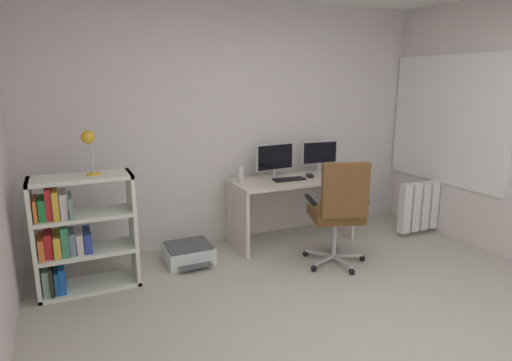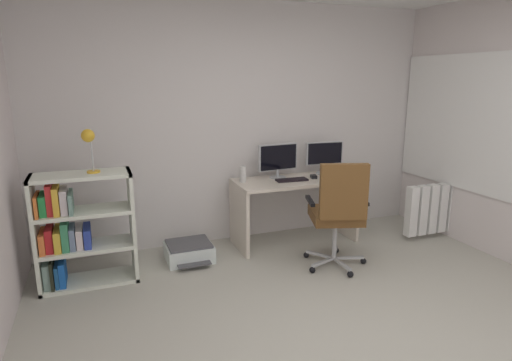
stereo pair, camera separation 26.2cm
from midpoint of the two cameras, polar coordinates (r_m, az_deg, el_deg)
name	(u,v)px [view 1 (the left image)]	position (r m, az deg, el deg)	size (l,w,h in m)	color
ground_plane	(370,349)	(3.22, 12.60, -21.09)	(4.46, 4.69, 0.02)	#B4B1A3
wall_back	(237,124)	(4.79, -4.10, 7.51)	(4.46, 0.10, 2.61)	silver
window_pane	(447,120)	(5.32, 22.80, 7.42)	(0.01, 1.52, 1.37)	white
window_frame	(446,120)	(5.32, 22.75, 7.42)	(0.02, 1.60, 1.45)	white
desk	(292,196)	(4.76, 3.22, -2.07)	(1.34, 0.59, 0.72)	beige
monitor_main	(275,158)	(4.71, 0.90, 2.96)	(0.47, 0.18, 0.38)	#B2B5B7
monitor_secondary	(319,154)	(4.98, 6.95, 3.50)	(0.45, 0.18, 0.37)	#B2B5B7
keyboard	(289,179)	(4.63, 2.83, 0.15)	(0.34, 0.13, 0.02)	black
computer_mouse	(310,176)	(4.78, 5.65, 0.62)	(0.06, 0.10, 0.03)	black
desktop_speaker	(241,174)	(4.53, -3.72, 0.81)	(0.07, 0.07, 0.17)	silver
office_chair	(339,208)	(4.11, 9.21, -3.67)	(0.63, 0.64, 1.07)	#B7BABC
bookshelf	(74,235)	(4.02, -24.82, -6.66)	(0.83, 0.35, 1.01)	silver
desk_lamp	(89,142)	(3.84, -23.27, 4.71)	(0.13, 0.11, 0.38)	gold
printer	(189,253)	(4.42, -10.66, -9.52)	(0.46, 0.48, 0.19)	silver
radiator	(432,204)	(5.43, 21.17, -2.99)	(0.95, 0.10, 0.57)	white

